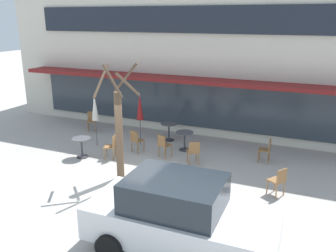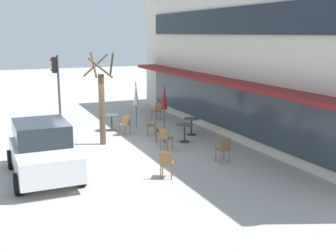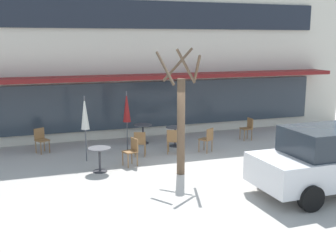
# 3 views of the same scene
# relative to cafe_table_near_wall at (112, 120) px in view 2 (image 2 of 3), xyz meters

# --- Properties ---
(ground_plane) EXTENTS (80.00, 80.00, 0.00)m
(ground_plane) POSITION_rel_cafe_table_near_wall_xyz_m (2.88, -1.71, -0.52)
(ground_plane) COLOR #ADA8A0
(building_facade) EXTENTS (19.40, 9.10, 6.92)m
(building_facade) POSITION_rel_cafe_table_near_wall_xyz_m (2.88, 8.26, 2.94)
(building_facade) COLOR beige
(building_facade) RESTS_ON ground
(cafe_table_near_wall) EXTENTS (0.70, 0.70, 0.76)m
(cafe_table_near_wall) POSITION_rel_cafe_table_near_wall_xyz_m (0.00, 0.00, 0.00)
(cafe_table_near_wall) COLOR #333338
(cafe_table_near_wall) RESTS_ON ground
(cafe_table_streetside) EXTENTS (0.70, 0.70, 0.76)m
(cafe_table_streetside) POSITION_rel_cafe_table_near_wall_xyz_m (3.29, 2.22, 0.00)
(cafe_table_streetside) COLOR #333338
(cafe_table_streetside) RESTS_ON ground
(cafe_table_by_tree) EXTENTS (0.70, 0.70, 0.76)m
(cafe_table_by_tree) POSITION_rel_cafe_table_near_wall_xyz_m (2.26, 3.06, 0.00)
(cafe_table_by_tree) COLOR #333338
(cafe_table_by_tree) RESTS_ON ground
(patio_umbrella_green_folded) EXTENTS (0.28, 0.28, 2.20)m
(patio_umbrella_green_folded) POSITION_rel_cafe_table_near_wall_xyz_m (-0.22, 1.29, 1.11)
(patio_umbrella_green_folded) COLOR #4C4C51
(patio_umbrella_green_folded) RESTS_ON ground
(patio_umbrella_cream_folded) EXTENTS (0.28, 0.28, 2.20)m
(patio_umbrella_cream_folded) POSITION_rel_cafe_table_near_wall_xyz_m (1.39, 2.10, 1.11)
(patio_umbrella_cream_folded) COLOR #4C4C51
(patio_umbrella_cream_folded) RESTS_ON ground
(cafe_chair_0) EXTENTS (0.53, 0.53, 0.89)m
(cafe_chair_0) POSITION_rel_cafe_table_near_wall_xyz_m (2.83, 1.22, 0.01)
(cafe_chair_0) COLOR olive
(cafe_chair_0) RESTS_ON ground
(cafe_chair_1) EXTENTS (0.40, 0.40, 0.89)m
(cafe_chair_1) POSITION_rel_cafe_table_near_wall_xyz_m (6.44, 2.25, 0.01)
(cafe_chair_1) COLOR olive
(cafe_chair_1) RESTS_ON ground
(cafe_chair_2) EXTENTS (0.51, 0.51, 0.89)m
(cafe_chair_2) POSITION_rel_cafe_table_near_wall_xyz_m (1.64, 1.27, 0.01)
(cafe_chair_2) COLOR olive
(cafe_chair_2) RESTS_ON ground
(cafe_chair_3) EXTENTS (0.50, 0.50, 0.89)m
(cafe_chair_3) POSITION_rel_cafe_table_near_wall_xyz_m (1.10, 0.33, 0.01)
(cafe_chair_3) COLOR olive
(cafe_chair_3) RESTS_ON ground
(cafe_chair_4) EXTENTS (0.54, 0.54, 0.89)m
(cafe_chair_4) POSITION_rel_cafe_table_near_wall_xyz_m (-1.58, 2.93, 0.01)
(cafe_chair_4) COLOR olive
(cafe_chair_4) RESTS_ON ground
(cafe_chair_5) EXTENTS (0.55, 0.55, 0.89)m
(cafe_chair_5) POSITION_rel_cafe_table_near_wall_xyz_m (4.08, 1.01, 0.01)
(cafe_chair_5) COLOR olive
(cafe_chair_5) RESTS_ON ground
(cafe_chair_6) EXTENTS (0.55, 0.55, 0.89)m
(cafe_chair_6) POSITION_rel_cafe_table_near_wall_xyz_m (7.15, -0.24, 0.01)
(cafe_chair_6) COLOR olive
(cafe_chair_6) RESTS_ON ground
(parked_sedan) EXTENTS (4.22, 2.06, 1.76)m
(parked_sedan) POSITION_rel_cafe_table_near_wall_xyz_m (5.42, -3.77, 0.36)
(parked_sedan) COLOR silver
(parked_sedan) RESTS_ON ground
(street_tree) EXTENTS (1.24, 1.16, 3.77)m
(street_tree) POSITION_rel_cafe_table_near_wall_xyz_m (2.27, -1.02, 1.21)
(street_tree) COLOR brown
(street_tree) RESTS_ON ground
(traffic_light_pole) EXTENTS (0.26, 0.44, 3.40)m
(traffic_light_pole) POSITION_rel_cafe_table_near_wall_xyz_m (-3.32, -1.94, 1.78)
(traffic_light_pole) COLOR #47474C
(traffic_light_pole) RESTS_ON ground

